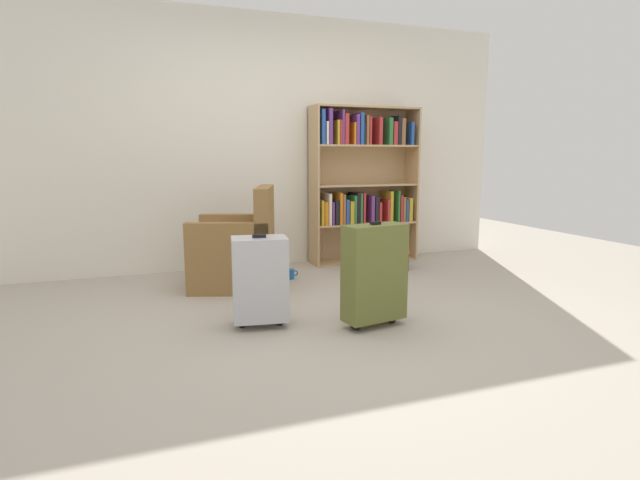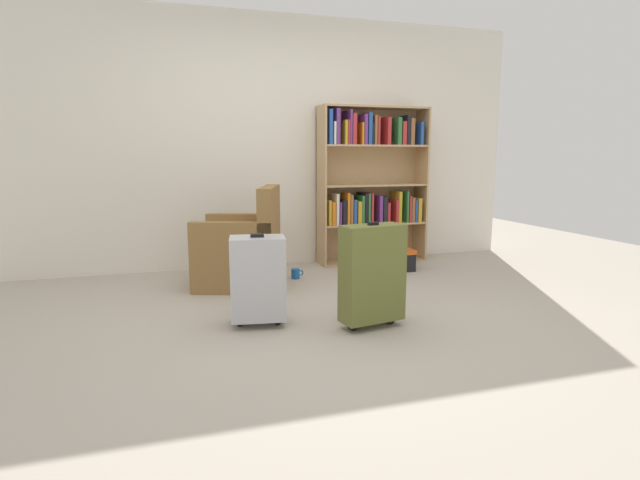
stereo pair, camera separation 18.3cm
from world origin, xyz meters
TOP-DOWN VIEW (x-y plane):
  - ground_plane at (0.00, 0.00)m, footprint 9.67×9.67m
  - back_wall at (0.00, 2.06)m, footprint 5.53×0.10m
  - bookshelf at (1.05, 1.84)m, footprint 1.19×0.32m
  - armchair at (-0.46, 1.22)m, footprint 0.89×0.89m
  - mug at (0.07, 1.32)m, footprint 0.12×0.08m
  - storage_box at (1.06, 1.37)m, footprint 0.50×0.30m
  - suitcase_silver at (-0.52, 0.09)m, footprint 0.41×0.31m
  - suitcase_olive at (0.21, -0.18)m, footprint 0.46×0.26m

SIDE VIEW (x-z plane):
  - ground_plane at x=0.00m, z-range 0.00..0.00m
  - mug at x=0.07m, z-range 0.00..0.10m
  - storage_box at x=1.06m, z-range 0.01..0.23m
  - armchair at x=-0.46m, z-range -0.13..0.77m
  - suitcase_silver at x=-0.52m, z-range 0.01..0.66m
  - suitcase_olive at x=0.21m, z-range 0.01..0.75m
  - bookshelf at x=1.05m, z-range 0.06..1.74m
  - back_wall at x=0.00m, z-range 0.00..2.60m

